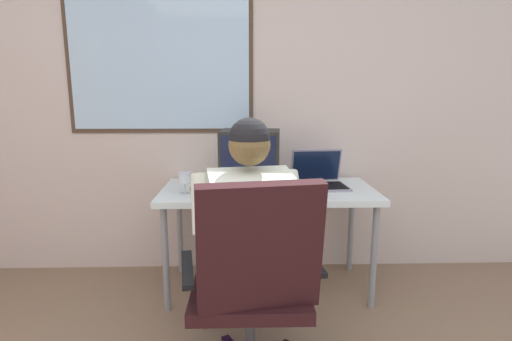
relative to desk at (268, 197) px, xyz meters
name	(u,v)px	position (x,y,z in m)	size (l,w,h in m)	color
wall_rear	(243,84)	(-0.17, 0.40, 0.75)	(5.46, 0.08, 2.82)	beige
desk	(268,197)	(0.00, 0.00, 0.00)	(1.42, 0.68, 0.72)	gray
office_chair	(254,275)	(-0.12, -0.98, -0.10)	(0.68, 0.62, 1.02)	black
person_seated	(245,235)	(-0.16, -0.71, -0.01)	(0.58, 0.82, 1.25)	#313851
crt_monitor	(250,155)	(-0.12, 0.02, 0.28)	(0.41, 0.32, 0.39)	beige
laptop	(319,177)	(0.35, 0.06, 0.12)	(0.37, 0.34, 0.25)	gray
wine_glass	(185,179)	(-0.54, -0.14, 0.16)	(0.08, 0.08, 0.14)	silver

